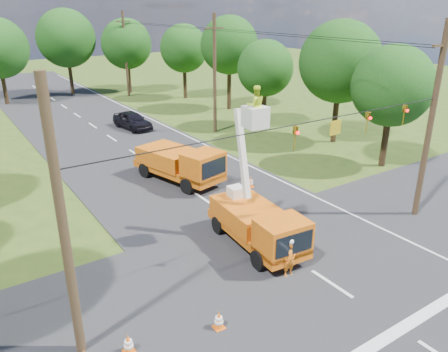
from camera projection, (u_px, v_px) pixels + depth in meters
ground at (135, 154)px, 33.12m from camera, size 140.00×140.00×0.00m
road_main at (135, 154)px, 33.12m from camera, size 12.00×100.00×0.06m
road_cross at (298, 262)px, 19.18m from camera, size 56.00×10.00×0.07m
stop_bar at (400, 330)px, 15.15m from camera, size 9.00×0.45×0.02m
edge_line at (199, 142)px, 36.02m from camera, size 0.12×90.00×0.02m
bucket_truck at (258, 216)px, 19.91m from camera, size 2.70×5.92×7.42m
second_truck at (181, 163)px, 27.57m from camera, size 3.79×6.69×2.37m
ground_worker at (290, 259)px, 17.93m from camera, size 0.59×0.40×1.60m
distant_car at (132, 120)px, 39.67m from camera, size 2.51×4.86×1.58m
traffic_cone_2 at (238, 212)px, 23.04m from camera, size 0.38×0.38×0.71m
traffic_cone_3 at (251, 182)px, 26.94m from camera, size 0.38×0.38×0.71m
traffic_cone_4 at (219, 320)px, 15.11m from camera, size 0.38×0.38×0.71m
traffic_cone_5 at (128, 344)px, 14.05m from camera, size 0.38×0.38×0.71m
traffic_cone_7 at (207, 150)px, 32.84m from camera, size 0.38×0.38×0.71m
traffic_cone_8 at (295, 231)px, 21.09m from camera, size 0.38×0.38×0.71m
pole_right_near at (431, 122)px, 21.72m from camera, size 1.80×0.30×10.00m
pole_right_mid at (215, 74)px, 37.21m from camera, size 1.80×0.30×10.00m
pole_right_far at (126, 54)px, 52.69m from camera, size 1.80×0.30×10.00m
pole_left at (63, 228)px, 12.63m from camera, size 0.30×0.30×9.00m
signal_span at (346, 125)px, 18.19m from camera, size 18.00×0.29×1.07m
tree_right_a at (393, 86)px, 28.78m from camera, size 5.40×5.40×8.28m
tree_right_b at (340, 62)px, 33.89m from camera, size 6.40×6.40×9.65m
tree_right_c at (265, 68)px, 38.79m from camera, size 5.00×5.00×7.83m
tree_right_d at (229, 45)px, 45.31m from camera, size 6.00×6.00×9.70m
tree_right_e at (184, 49)px, 51.31m from camera, size 5.60×5.60×8.63m
tree_far_b at (66, 38)px, 53.10m from camera, size 7.00×7.00×10.32m
tree_far_c at (126, 44)px, 54.41m from camera, size 6.20×6.20×9.18m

